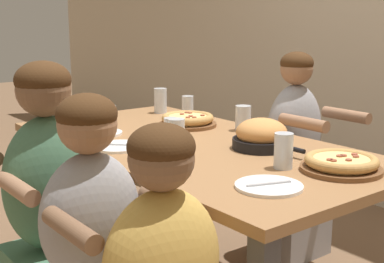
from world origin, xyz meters
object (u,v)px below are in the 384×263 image
at_px(drinking_glass_a, 64,119).
at_px(drinking_glass_g, 171,130).
at_px(pizza_board_main, 188,120).
at_px(empty_plate_b, 100,133).
at_px(diner_far_center, 293,165).
at_px(drinking_glass_e, 176,134).
at_px(skillet_bowl, 262,136).
at_px(drinking_glass_d, 243,119).
at_px(diner_near_center, 51,219).
at_px(drinking_glass_h, 283,153).
at_px(pizza_board_second, 341,163).
at_px(empty_plate_d, 71,121).
at_px(drinking_glass_c, 160,102).
at_px(diner_near_midright, 92,261).
at_px(empty_plate_a, 118,147).
at_px(empty_plate_c, 269,186).
at_px(drinking_glass_f, 188,106).
at_px(drinking_glass_b, 110,116).

bearing_deg(drinking_glass_a, drinking_glass_g, 25.60).
xyz_separation_m(pizza_board_main, empty_plate_b, (-0.10, -0.47, -0.03)).
distance_m(drinking_glass_a, diner_far_center, 1.26).
bearing_deg(pizza_board_main, drinking_glass_e, -44.10).
height_order(skillet_bowl, empty_plate_b, skillet_bowl).
bearing_deg(drinking_glass_d, diner_near_center, -87.39).
distance_m(drinking_glass_a, drinking_glass_h, 1.27).
height_order(pizza_board_second, drinking_glass_h, drinking_glass_h).
relative_size(empty_plate_d, drinking_glass_c, 1.33).
bearing_deg(pizza_board_main, diner_near_center, -71.28).
bearing_deg(drinking_glass_c, diner_near_center, -54.79).
xyz_separation_m(pizza_board_second, drinking_glass_g, (-0.82, -0.20, 0.02)).
bearing_deg(diner_near_midright, diner_far_center, 13.66).
height_order(drinking_glass_c, drinking_glass_d, drinking_glass_c).
relative_size(pizza_board_second, drinking_glass_h, 2.22).
relative_size(empty_plate_d, diner_near_midright, 0.18).
xyz_separation_m(empty_plate_d, drinking_glass_c, (0.07, 0.55, 0.06)).
bearing_deg(pizza_board_main, drinking_glass_g, -51.09).
bearing_deg(skillet_bowl, diner_near_center, -107.97).
bearing_deg(empty_plate_a, pizza_board_main, 109.85).
distance_m(empty_plate_c, diner_near_midright, 0.66).
xyz_separation_m(empty_plate_b, drinking_glass_f, (-0.16, 0.67, 0.04)).
relative_size(drinking_glass_c, diner_far_center, 0.13).
relative_size(drinking_glass_e, drinking_glass_h, 0.90).
relative_size(empty_plate_d, drinking_glass_d, 1.55).
relative_size(empty_plate_d, drinking_glass_h, 1.43).
bearing_deg(drinking_glass_e, empty_plate_b, -159.98).
relative_size(skillet_bowl, diner_far_center, 0.33).
bearing_deg(skillet_bowl, empty_plate_b, -148.99).
xyz_separation_m(empty_plate_c, drinking_glass_f, (-1.26, 0.62, 0.04)).
bearing_deg(drinking_glass_d, diner_near_midright, -69.93).
bearing_deg(drinking_glass_h, drinking_glass_g, -174.96).
xyz_separation_m(pizza_board_main, empty_plate_c, (1.00, -0.42, -0.03)).
bearing_deg(diner_near_midright, drinking_glass_c, 46.08).
relative_size(pizza_board_main, empty_plate_a, 1.35).
xyz_separation_m(diner_near_center, diner_far_center, (-0.00, 1.41, -0.03)).
height_order(pizza_board_main, skillet_bowl, skillet_bowl).
relative_size(empty_plate_b, drinking_glass_d, 1.71).
height_order(diner_near_midright, diner_near_center, diner_near_center).
relative_size(skillet_bowl, drinking_glass_a, 3.68).
relative_size(empty_plate_a, drinking_glass_e, 1.84).
bearing_deg(drinking_glass_d, drinking_glass_b, -139.71).
height_order(pizza_board_second, empty_plate_a, pizza_board_second).
bearing_deg(empty_plate_c, drinking_glass_f, 153.78).
distance_m(empty_plate_c, drinking_glass_b, 1.29).
xyz_separation_m(empty_plate_b, drinking_glass_c, (-0.31, 0.58, 0.06)).
distance_m(drinking_glass_c, drinking_glass_h, 1.32).
distance_m(drinking_glass_d, diner_near_midright, 1.18).
distance_m(pizza_board_main, empty_plate_a, 0.57).
xyz_separation_m(pizza_board_main, empty_plate_a, (0.19, -0.54, -0.03)).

